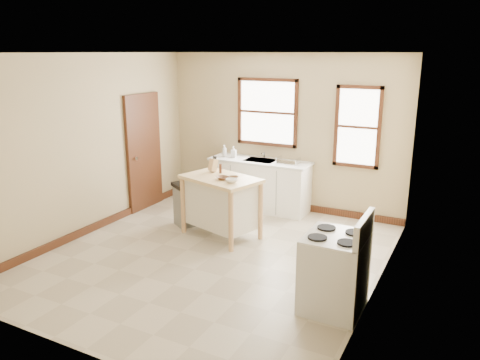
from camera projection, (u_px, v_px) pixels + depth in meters
name	position (u px, v px, depth m)	size (l,w,h in m)	color
floor	(213.00, 256.00, 6.67)	(5.00, 5.00, 0.00)	#BEB097
ceiling	(210.00, 53.00, 5.93)	(5.00, 5.00, 0.00)	white
wall_back	(283.00, 133.00, 8.44)	(4.50, 0.04, 2.80)	tan
wall_left	(88.00, 145.00, 7.30)	(0.04, 5.00, 2.80)	tan
wall_right	(382.00, 181.00, 5.30)	(0.04, 5.00, 2.80)	tan
window_main	(267.00, 112.00, 8.46)	(1.17, 0.06, 1.22)	#371A0F
window_side	(358.00, 127.00, 7.77)	(0.77, 0.06, 1.37)	#371A0F
door_left	(144.00, 152.00, 8.49)	(0.06, 0.90, 2.10)	#371A0F
baseboard_back	(280.00, 203.00, 8.77)	(4.50, 0.04, 0.12)	#371A0F
baseboard_left	(96.00, 226.00, 7.64)	(0.04, 5.00, 0.12)	#371A0F
sink_counter	(260.00, 184.00, 8.57)	(1.86, 0.62, 0.92)	white
faucet	(264.00, 152.00, 8.57)	(0.03, 0.03, 0.22)	silver
soap_bottle_a	(224.00, 151.00, 8.69)	(0.09, 0.09, 0.22)	#B2B2B2
soap_bottle_b	(234.00, 152.00, 8.63)	(0.09, 0.09, 0.20)	#B2B2B2
dish_rack	(288.00, 161.00, 8.19)	(0.37, 0.28, 0.09)	silver
kitchen_island	(221.00, 207.00, 7.28)	(1.17, 0.74, 0.96)	#EBC78A
knife_block	(213.00, 166.00, 7.45)	(0.10, 0.10, 0.20)	tan
pepper_grinder	(220.00, 169.00, 7.36)	(0.04, 0.04, 0.15)	#462213
bowl_a	(223.00, 178.00, 7.02)	(0.18, 0.18, 0.04)	brown
bowl_b	(233.00, 178.00, 7.05)	(0.15, 0.15, 0.04)	brown
bowl_c	(231.00, 181.00, 6.85)	(0.17, 0.17, 0.05)	white
trash_bin	(184.00, 204.00, 7.76)	(0.37, 0.31, 0.73)	slate
gas_stove	(335.00, 261.00, 5.17)	(0.71, 0.71, 1.15)	silver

